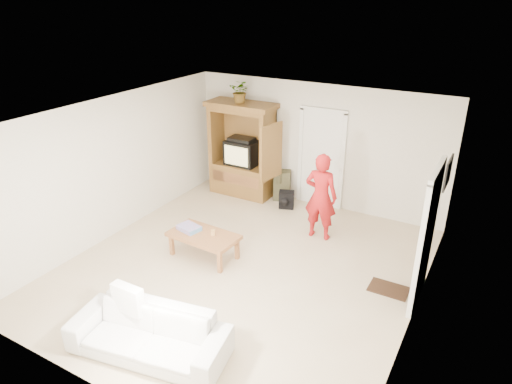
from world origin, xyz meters
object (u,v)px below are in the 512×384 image
Objects in this scene: man at (321,197)px; coffee_table at (204,237)px; armoire at (243,156)px; sofa at (149,334)px.

coffee_table is at bearing 45.38° from man.
armoire is 1.03× the size of sofa.
man reaches higher than sofa.
sofa is (1.54, -4.91, -0.61)m from armoire.
sofa is 1.65× the size of coffee_table.
armoire is 1.70× the size of coffee_table.
man is 3.99m from sofa.
man is at bearing 69.26° from sofa.
man is 2.25m from coffee_table.
man is at bearing 51.44° from coffee_table.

